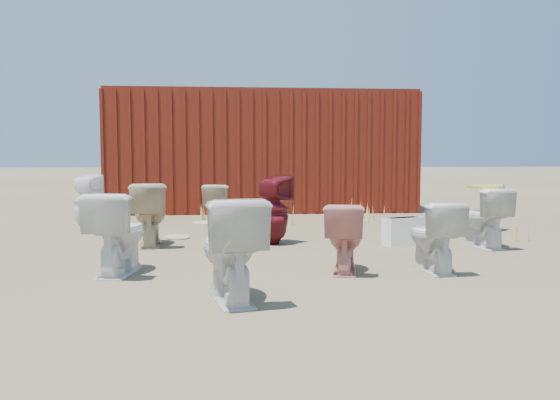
{
  "coord_description": "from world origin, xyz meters",
  "views": [
    {
      "loc": [
        -0.59,
        -6.33,
        1.11
      ],
      "look_at": [
        0.0,
        0.6,
        0.55
      ],
      "focal_mm": 35.0,
      "sensor_mm": 36.0,
      "label": 1
    }
  ],
  "objects": [
    {
      "name": "ground",
      "position": [
        0.0,
        0.0,
        0.0
      ],
      "size": [
        100.0,
        100.0,
        0.0
      ],
      "primitive_type": "plane",
      "color": "brown",
      "rests_on": "ground"
    },
    {
      "name": "shipping_container",
      "position": [
        0.0,
        5.2,
        1.2
      ],
      "size": [
        6.0,
        2.4,
        2.4
      ],
      "primitive_type": "cube",
      "color": "#53140D",
      "rests_on": "ground"
    },
    {
      "name": "toilet_front_a",
      "position": [
        -1.68,
        -1.14,
        0.39
      ],
      "size": [
        0.55,
        0.82,
        0.78
      ],
      "primitive_type": "imported",
      "rotation": [
        0.0,
        0.0,
        2.99
      ],
      "color": "white",
      "rests_on": "ground"
    },
    {
      "name": "toilet_front_pink",
      "position": [
        0.46,
        -1.24,
        0.33
      ],
      "size": [
        0.51,
        0.72,
        0.67
      ],
      "primitive_type": "imported",
      "rotation": [
        0.0,
        0.0,
        2.91
      ],
      "color": "#DE8780",
      "rests_on": "ground"
    },
    {
      "name": "toilet_front_c",
      "position": [
        -0.62,
        -2.2,
        0.4
      ],
      "size": [
        0.6,
        0.86,
        0.8
      ],
      "primitive_type": "imported",
      "rotation": [
        0.0,
        0.0,
        3.35
      ],
      "color": "silver",
      "rests_on": "ground"
    },
    {
      "name": "toilet_front_maroon",
      "position": [
        -0.1,
        0.47,
        0.43
      ],
      "size": [
        0.55,
        0.56,
        0.87
      ],
      "primitive_type": "imported",
      "rotation": [
        0.0,
        0.0,
        2.47
      ],
      "color": "maroon",
      "rests_on": "ground"
    },
    {
      "name": "toilet_front_e",
      "position": [
        1.32,
        -1.29,
        0.34
      ],
      "size": [
        0.45,
        0.7,
        0.68
      ],
      "primitive_type": "imported",
      "rotation": [
        0.0,
        0.0,
        3.24
      ],
      "color": "white",
      "rests_on": "ground"
    },
    {
      "name": "toilet_back_a",
      "position": [
        -2.79,
        2.05,
        0.42
      ],
      "size": [
        0.49,
        0.5,
        0.84
      ],
      "primitive_type": "imported",
      "rotation": [
        0.0,
        0.0,
        2.78
      ],
      "color": "white",
      "rests_on": "ground"
    },
    {
      "name": "toilet_back_beige_left",
      "position": [
        -1.64,
        0.51,
        0.39
      ],
      "size": [
        0.52,
        0.81,
        0.78
      ],
      "primitive_type": "imported",
      "rotation": [
        0.0,
        0.0,
        3.25
      ],
      "color": "beige",
      "rests_on": "ground"
    },
    {
      "name": "toilet_back_beige_right",
      "position": [
        -0.77,
        2.02,
        0.34
      ],
      "size": [
        0.6,
        0.77,
        0.69
      ],
      "primitive_type": "imported",
      "rotation": [
        0.0,
        0.0,
        2.78
      ],
      "color": "#C7B492",
      "rests_on": "ground"
    },
    {
      "name": "toilet_back_yellowlid",
      "position": [
        2.43,
        0.03,
        0.36
      ],
      "size": [
        0.52,
        0.77,
        0.73
      ],
      "primitive_type": "imported",
      "rotation": [
        0.0,
        0.0,
        3.31
      ],
      "color": "white",
      "rests_on": "ground"
    },
    {
      "name": "toilet_back_e",
      "position": [
        3.24,
        1.45,
        0.35
      ],
      "size": [
        0.45,
        0.45,
        0.7
      ],
      "primitive_type": "imported",
      "rotation": [
        0.0,
        0.0,
        2.5
      ],
      "color": "white",
      "rests_on": "ground"
    },
    {
      "name": "yellow_lid",
      "position": [
        2.43,
        0.03,
        0.74
      ],
      "size": [
        0.37,
        0.46,
        0.02
      ],
      "primitive_type": "ellipsoid",
      "color": "gold",
      "rests_on": "toilet_back_yellowlid"
    },
    {
      "name": "loose_tank",
      "position": [
        1.51,
        0.25,
        0.17
      ],
      "size": [
        0.54,
        0.36,
        0.35
      ],
      "primitive_type": "cube",
      "rotation": [
        0.0,
        0.0,
        0.35
      ],
      "color": "white",
      "rests_on": "ground"
    },
    {
      "name": "loose_lid_near",
      "position": [
        -1.07,
        2.67,
        0.01
      ],
      "size": [
        0.45,
        0.55,
        0.02
      ],
      "primitive_type": "ellipsoid",
      "rotation": [
        0.0,
        0.0,
        0.16
      ],
      "color": "beige",
      "rests_on": "ground"
    },
    {
      "name": "loose_lid_far",
      "position": [
        -1.37,
        1.1,
        0.01
      ],
      "size": [
        0.46,
        0.54,
        0.02
      ],
      "primitive_type": "ellipsoid",
      "rotation": [
        0.0,
        0.0,
        0.23
      ],
      "color": "#CDB395",
      "rests_on": "ground"
    },
    {
      "name": "weed_clump_a",
      "position": [
        -1.97,
        3.07,
        0.16
      ],
      "size": [
        0.36,
        0.36,
        0.33
      ],
      "primitive_type": "cone",
      "color": "gold",
      "rests_on": "ground"
    },
    {
      "name": "weed_clump_b",
      "position": [
        0.23,
        2.43,
        0.16
      ],
      "size": [
        0.32,
        0.32,
        0.31
      ],
      "primitive_type": "cone",
      "color": "gold",
      "rests_on": "ground"
    },
    {
      "name": "weed_clump_c",
      "position": [
        1.83,
        2.71,
        0.14
      ],
      "size": [
        0.36,
        0.36,
        0.28
      ],
      "primitive_type": "cone",
      "color": "gold",
      "rests_on": "ground"
    },
    {
      "name": "weed_clump_d",
      "position": [
        -1.09,
        3.31,
        0.14
      ],
      "size": [
        0.3,
        0.3,
        0.28
      ],
      "primitive_type": "cone",
      "color": "gold",
      "rests_on": "ground"
    },
    {
      "name": "weed_clump_e",
      "position": [
        1.68,
        3.32,
        0.17
      ],
      "size": [
        0.34,
        0.34,
        0.34
      ],
      "primitive_type": "cone",
      "color": "gold",
      "rests_on": "ground"
    },
    {
      "name": "weed_clump_f",
      "position": [
        3.12,
        0.54,
        0.12
      ],
      "size": [
        0.28,
        0.28,
        0.25
      ],
      "primitive_type": "cone",
      "color": "gold",
      "rests_on": "ground"
    }
  ]
}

